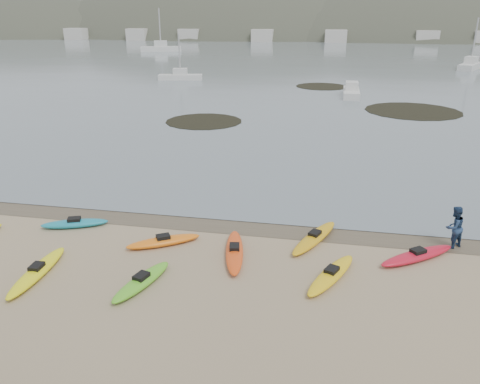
# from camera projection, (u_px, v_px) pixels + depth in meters

# --- Properties ---
(ground) EXTENTS (600.00, 600.00, 0.00)m
(ground) POSITION_uv_depth(u_px,v_px,m) (240.00, 222.00, 21.94)
(ground) COLOR tan
(ground) RESTS_ON ground
(wet_sand) EXTENTS (60.00, 60.00, 0.00)m
(wet_sand) POSITION_uv_depth(u_px,v_px,m) (239.00, 224.00, 21.66)
(wet_sand) COLOR brown
(wet_sand) RESTS_ON ground
(water) EXTENTS (1200.00, 1200.00, 0.00)m
(water) POSITION_uv_depth(u_px,v_px,m) (329.00, 28.00, 297.02)
(water) COLOR slate
(water) RESTS_ON ground
(kayaks) EXTENTS (25.16, 8.60, 0.34)m
(kayaks) POSITION_uv_depth(u_px,v_px,m) (225.00, 253.00, 18.72)
(kayaks) COLOR teal
(kayaks) RESTS_ON ground
(person_east) EXTENTS (1.12, 1.08, 1.82)m
(person_east) POSITION_uv_depth(u_px,v_px,m) (454.00, 227.00, 19.27)
(person_east) COLOR navy
(person_east) RESTS_ON ground
(kelp_mats) EXTENTS (27.32, 30.47, 0.04)m
(kelp_mats) POSITION_uv_depth(u_px,v_px,m) (337.00, 105.00, 49.36)
(kelp_mats) COLOR black
(kelp_mats) RESTS_ON water
(moored_boats) EXTENTS (98.57, 83.89, 1.41)m
(moored_boats) POSITION_uv_depth(u_px,v_px,m) (326.00, 56.00, 99.67)
(moored_boats) COLOR silver
(moored_boats) RESTS_ON ground
(far_hills) EXTENTS (550.00, 135.00, 80.00)m
(far_hills) POSITION_uv_depth(u_px,v_px,m) (417.00, 76.00, 198.59)
(far_hills) COLOR #384235
(far_hills) RESTS_ON ground
(far_town) EXTENTS (199.00, 5.00, 4.00)m
(far_town) POSITION_uv_depth(u_px,v_px,m) (341.00, 36.00, 153.12)
(far_town) COLOR beige
(far_town) RESTS_ON ground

